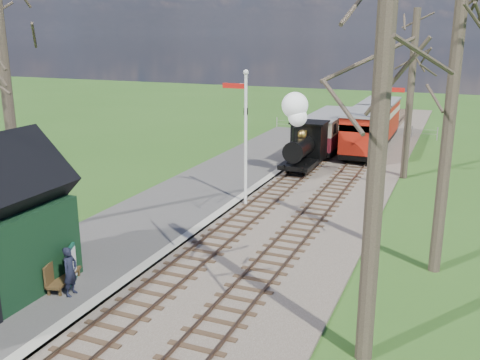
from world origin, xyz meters
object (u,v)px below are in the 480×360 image
(locomotive, at_px, (303,137))
(bench, at_px, (60,272))
(semaphore_far, at_px, (381,122))
(coach, at_px, (328,129))
(red_carriage_b, at_px, (379,120))
(sign_board, at_px, (71,265))
(person, at_px, (70,271))
(red_carriage_a, at_px, (365,132))
(semaphore_near, at_px, (244,129))

(locomotive, bearing_deg, bench, -99.37)
(bench, bearing_deg, semaphore_far, 65.87)
(coach, relative_size, bench, 4.35)
(semaphore_far, relative_size, red_carriage_b, 0.98)
(red_carriage_b, bearing_deg, locomotive, -103.75)
(sign_board, distance_m, bench, 0.40)
(bench, bearing_deg, red_carriage_b, 78.92)
(semaphore_far, relative_size, person, 3.79)
(semaphore_far, height_order, red_carriage_b, semaphore_far)
(red_carriage_a, distance_m, red_carriage_b, 5.50)
(person, bearing_deg, semaphore_far, -25.00)
(semaphore_far, distance_m, locomotive, 4.65)
(sign_board, bearing_deg, locomotive, 81.21)
(locomotive, bearing_deg, red_carriage_a, 63.23)
(locomotive, distance_m, red_carriage_a, 5.81)
(red_carriage_b, distance_m, person, 28.41)
(locomotive, relative_size, bench, 2.72)
(locomotive, distance_m, coach, 6.09)
(locomotive, bearing_deg, semaphore_near, -96.24)
(coach, bearing_deg, sign_board, -96.50)
(locomotive, height_order, bench, locomotive)
(semaphore_near, bearing_deg, bench, -101.49)
(semaphore_near, xyz_separation_m, person, (-1.30, -10.42, -2.67))
(semaphore_far, bearing_deg, person, -111.44)
(red_carriage_b, xyz_separation_m, bench, (-5.41, -27.64, -1.05))
(red_carriage_b, bearing_deg, semaphore_near, -100.84)
(red_carriage_b, xyz_separation_m, person, (-4.67, -28.02, -0.72))
(sign_board, bearing_deg, coach, 83.50)
(coach, distance_m, person, 23.50)
(coach, relative_size, red_carriage_b, 1.25)
(red_carriage_b, distance_m, sign_board, 27.85)
(semaphore_far, bearing_deg, red_carriage_b, 98.70)
(locomotive, distance_m, red_carriage_b, 11.00)
(semaphore_far, height_order, person, semaphore_far)
(bench, bearing_deg, coach, 83.04)
(semaphore_near, bearing_deg, locomotive, 83.76)
(coach, xyz_separation_m, bench, (-2.81, -23.03, -0.90))
(coach, bearing_deg, locomotive, -90.11)
(semaphore_far, relative_size, red_carriage_a, 0.98)
(semaphore_far, distance_m, bench, 17.79)
(semaphore_far, xyz_separation_m, locomotive, (-4.39, 0.92, -1.26))
(semaphore_near, bearing_deg, red_carriage_a, 74.44)
(sign_board, relative_size, bench, 0.71)
(red_carriage_b, bearing_deg, red_carriage_a, -90.00)
(coach, height_order, red_carriage_a, red_carriage_a)
(red_carriage_b, bearing_deg, coach, -119.41)
(red_carriage_a, bearing_deg, red_carriage_b, 90.00)
(semaphore_far, relative_size, sign_board, 4.82)
(semaphore_far, relative_size, bench, 3.43)
(locomotive, bearing_deg, sign_board, -98.79)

